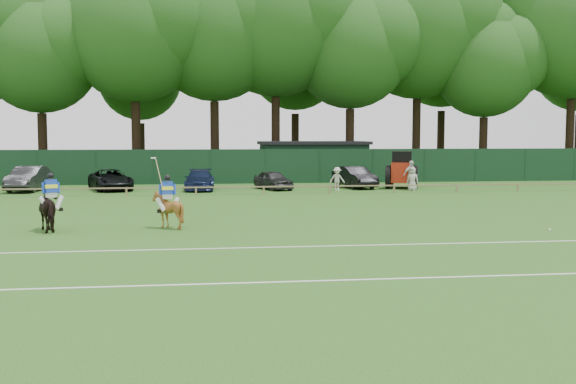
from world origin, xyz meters
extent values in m
plane|color=#1E4C14|center=(0.00, 0.00, 0.00)|extent=(160.00, 160.00, 0.00)
imported|color=black|center=(-8.16, 3.68, 0.78)|extent=(1.54, 2.04, 1.57)
imported|color=brown|center=(-3.97, 3.84, 0.71)|extent=(1.23, 1.37, 1.42)
imported|color=#28292B|center=(-13.46, 22.25, 0.78)|extent=(2.04, 4.85, 1.56)
imported|color=black|center=(-8.42, 22.23, 0.67)|extent=(3.59, 5.24, 1.33)
imported|color=#131D3E|center=(-2.78, 21.59, 0.65)|extent=(1.96, 4.54, 1.30)
imported|color=#323235|center=(1.95, 21.46, 0.62)|extent=(2.62, 3.90, 1.23)
imported|color=black|center=(7.47, 22.09, 0.71)|extent=(2.42, 4.56, 1.43)
imported|color=beige|center=(5.88, 20.07, 0.74)|extent=(0.98, 0.58, 1.49)
imported|color=silver|center=(10.71, 20.08, 0.94)|extent=(1.20, 0.79, 1.89)
imported|color=beige|center=(10.61, 19.38, 0.74)|extent=(0.86, 0.78, 1.48)
cube|color=silver|center=(-8.16, 3.68, 1.33)|extent=(0.44, 0.39, 0.18)
cube|color=#1A3DBE|center=(-8.16, 3.68, 1.65)|extent=(0.49, 0.44, 0.51)
cube|color=#F6F927|center=(-8.16, 3.68, 1.63)|extent=(0.51, 0.44, 0.18)
sphere|color=black|center=(-8.16, 3.68, 2.02)|extent=(0.25, 0.25, 0.25)
cylinder|color=silver|center=(-7.91, 3.75, 1.03)|extent=(0.38, 0.46, 0.59)
cylinder|color=silver|center=(-8.38, 3.53, 1.03)|extent=(0.48, 0.27, 0.59)
cube|color=silver|center=(-3.97, 3.84, 1.21)|extent=(0.38, 0.29, 0.18)
cube|color=#1A3DBE|center=(-3.97, 3.84, 1.53)|extent=(0.42, 0.33, 0.51)
cube|color=#F6F927|center=(-3.97, 3.84, 1.51)|extent=(0.45, 0.32, 0.18)
sphere|color=black|center=(-3.97, 3.84, 1.90)|extent=(0.25, 0.25, 0.25)
cylinder|color=silver|center=(-3.71, 3.80, 0.91)|extent=(0.42, 0.36, 0.59)
cylinder|color=silver|center=(-4.22, 3.77, 0.91)|extent=(0.42, 0.33, 0.59)
cylinder|color=tan|center=(-4.27, 3.86, 2.08)|extent=(0.31, 0.56, 1.17)
sphere|color=silver|center=(9.98, 1.28, 0.04)|extent=(0.09, 0.09, 0.09)
cube|color=silver|center=(0.00, -6.00, 0.01)|extent=(60.00, 0.10, 0.01)
cube|color=silver|center=(0.00, -1.00, 0.01)|extent=(60.00, 0.10, 0.01)
cube|color=#997F5B|center=(0.00, 18.00, 0.45)|extent=(62.00, 0.08, 0.08)
cube|color=#14351E|center=(0.00, 27.00, 1.25)|extent=(92.00, 0.04, 2.50)
cube|color=#14331E|center=(6.00, 30.00, 1.40)|extent=(8.00, 4.00, 2.80)
cube|color=black|center=(6.00, 30.00, 2.92)|extent=(8.40, 4.40, 0.24)
cube|color=#AF2410|center=(10.56, 21.50, 1.07)|extent=(2.07, 2.76, 1.33)
cube|color=black|center=(10.43, 21.11, 1.99)|extent=(1.60, 1.66, 0.92)
cylinder|color=black|center=(9.51, 21.11, 0.77)|extent=(0.80, 1.55, 1.53)
cylinder|color=black|center=(11.15, 20.54, 0.77)|extent=(0.80, 1.55, 1.53)
cylinder|color=black|center=(10.18, 22.72, 0.41)|extent=(0.56, 0.87, 0.82)
cylinder|color=black|center=(11.63, 22.21, 0.41)|extent=(0.56, 0.87, 0.82)
camera|label=1|loc=(-2.73, -21.76, 3.51)|focal=42.00mm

